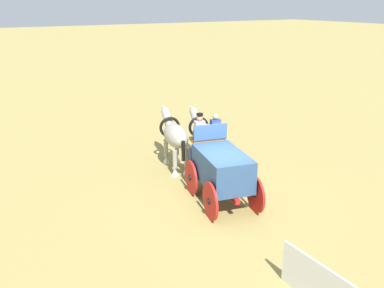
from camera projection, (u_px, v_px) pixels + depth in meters
name	position (u px, v px, depth m)	size (l,w,h in m)	color
ground_plane	(221.00, 202.00, 14.44)	(220.00, 220.00, 0.00)	#9E8C4C
show_wagon	(220.00, 167.00, 14.19)	(5.48, 2.33, 2.83)	#2D4C7A
draft_horse_near	(175.00, 136.00, 17.01)	(3.01, 1.30, 2.25)	#9E998E
draft_horse_off	(205.00, 135.00, 17.42)	(3.04, 1.32, 2.14)	#9E998E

